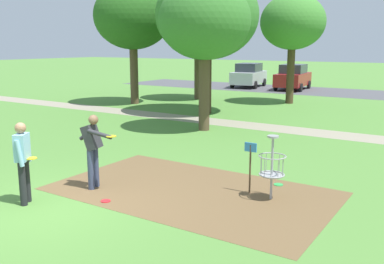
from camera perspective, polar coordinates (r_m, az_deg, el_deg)
ground_plane at (r=9.37m, az=-18.78°, el=-9.47°), size 160.00×160.00×0.00m
dirt_tee_pad at (r=9.87m, az=-0.05°, el=-7.74°), size 6.22×3.69×0.01m
disc_golf_basket at (r=9.33m, az=10.18°, el=-4.24°), size 0.98×0.58×1.39m
player_foreground_watching at (r=9.49m, az=-21.37°, el=-3.25°), size 0.45×0.48×1.71m
player_throwing at (r=10.05m, az=-12.93°, el=-1.85°), size 1.17×0.45×1.71m
frisbee_mid_grass at (r=10.46m, az=11.31°, el=-6.81°), size 0.22×0.22×0.02m
frisbee_far_left at (r=9.41m, az=-11.31°, el=-8.91°), size 0.21×0.21×0.02m
tree_near_left at (r=26.18m, az=0.81°, el=13.22°), size 3.91×3.91×5.76m
tree_near_right at (r=24.38m, az=-7.83°, el=14.82°), size 4.20×4.20×6.55m
tree_mid_left at (r=20.69m, az=1.99°, el=15.06°), size 4.79×4.79×6.62m
tree_mid_center at (r=16.47m, az=1.67°, el=14.38°), size 3.42×3.42×5.59m
tree_far_left at (r=24.87m, az=13.13°, el=13.85°), size 3.53×3.53×5.96m
parking_lot_strip at (r=31.60m, az=20.02°, el=4.85°), size 36.00×6.00×0.01m
parked_car_leftmost at (r=34.25m, az=7.50°, el=7.44°), size 2.46×4.43×1.84m
parked_car_center_left at (r=32.80m, az=13.16°, el=7.07°), size 2.29×4.36×1.84m
gravel_path at (r=17.67m, az=9.01°, el=0.71°), size 40.00×1.48×0.00m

